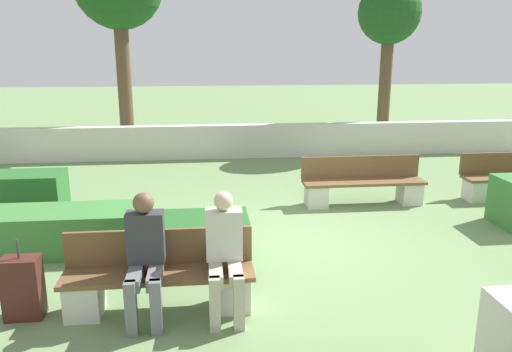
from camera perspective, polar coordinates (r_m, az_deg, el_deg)
The scene contains 12 objects.
ground_plane at distance 7.23m, azimuth 4.73°, elevation -7.81°, with size 60.00×60.00×0.00m, color #6B8956.
perimeter_wall at distance 12.73m, azimuth -0.15°, elevation 4.04°, with size 14.54×0.30×0.84m.
bench_front at distance 5.52m, azimuth -10.98°, elevation -11.68°, with size 2.01×0.48×0.84m.
bench_left_side at distance 9.11m, azimuth 12.12°, elevation -1.11°, with size 2.17×0.48×0.84m.
bench_right_side at distance 10.34m, azimuth 26.99°, elevation -0.62°, with size 1.78×0.48×0.84m.
person_seated_man at distance 5.21m, azimuth -3.60°, elevation -8.39°, with size 0.38×0.64×1.31m.
person_seated_woman at distance 5.24m, azimuth -12.58°, elevation -8.44°, with size 0.38×0.64×1.32m.
hedge_block_near_right at distance 7.39m, azimuth -21.64°, elevation -5.85°, with size 1.92×0.83×0.59m.
hedge_block_mid_left at distance 6.67m, azimuth -6.59°, elevation -7.17°, with size 1.33×0.89×0.57m.
hedge_block_mid_right at distance 8.75m, azimuth -26.32°, elevation -2.42°, with size 1.67×0.70×0.83m.
suitcase at distance 5.80m, azimuth -25.10°, elevation -11.50°, with size 0.38×0.24×0.87m.
tree_center_left at distance 14.00m, azimuth 14.98°, elevation 17.03°, with size 1.63×1.63×4.42m.
Camera 1 is at (-1.29, -6.56, 2.75)m, focal length 35.00 mm.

